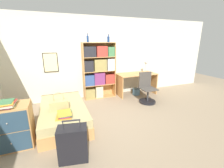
% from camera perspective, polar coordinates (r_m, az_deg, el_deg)
% --- Properties ---
extents(ground_plane, '(14.00, 14.00, 0.00)m').
position_cam_1_polar(ground_plane, '(3.91, -6.00, -12.05)').
color(ground_plane, gray).
extents(wall_back, '(10.00, 0.09, 2.60)m').
position_cam_1_polar(wall_back, '(4.94, -11.12, 9.49)').
color(wall_back, beige).
rests_on(wall_back, ground_plane).
extents(bed, '(1.00, 1.81, 0.42)m').
position_cam_1_polar(bed, '(3.74, -17.97, -10.65)').
color(bed, tan).
rests_on(bed, ground_plane).
extents(handbag, '(0.38, 0.23, 0.38)m').
position_cam_1_polar(handbag, '(3.42, -19.52, -7.42)').
color(handbag, tan).
rests_on(handbag, bed).
extents(book_stack_on_bed, '(0.34, 0.38, 0.07)m').
position_cam_1_polar(book_stack_on_bed, '(3.13, -17.60, -11.01)').
color(book_stack_on_bed, gold).
rests_on(book_stack_on_bed, bed).
extents(suitcase, '(0.49, 0.34, 0.70)m').
position_cam_1_polar(suitcase, '(2.60, -14.61, -21.14)').
color(suitcase, black).
rests_on(suitcase, ground_plane).
extents(dresser, '(0.63, 0.50, 0.78)m').
position_cam_1_polar(dresser, '(3.25, -33.63, -13.20)').
color(dresser, tan).
rests_on(dresser, ground_plane).
extents(magazine_pile_on_dresser, '(0.30, 0.37, 0.09)m').
position_cam_1_polar(magazine_pile_on_dresser, '(3.06, -35.27, -6.27)').
color(magazine_pile_on_dresser, '#99894C').
rests_on(magazine_pile_on_dresser, dresser).
extents(bookcase, '(1.05, 0.32, 1.80)m').
position_cam_1_polar(bookcase, '(4.89, -5.21, 5.16)').
color(bookcase, tan).
rests_on(bookcase, ground_plane).
extents(bottle_green, '(0.07, 0.07, 0.26)m').
position_cam_1_polar(bottle_green, '(4.75, -9.26, 16.63)').
color(bottle_green, navy).
rests_on(bottle_green, bookcase).
extents(bottle_brown, '(0.07, 0.07, 0.22)m').
position_cam_1_polar(bottle_brown, '(4.83, -4.99, 16.57)').
color(bottle_brown, '#B7BCC1').
rests_on(bottle_brown, bookcase).
extents(bottle_clear, '(0.08, 0.08, 0.25)m').
position_cam_1_polar(bottle_clear, '(4.88, -1.39, 16.74)').
color(bottle_clear, navy).
rests_on(bottle_clear, bookcase).
extents(desk, '(1.36, 0.66, 0.75)m').
position_cam_1_polar(desk, '(5.34, 9.25, 1.67)').
color(desk, tan).
rests_on(desk, ground_plane).
extents(desk_lamp, '(0.17, 0.13, 0.46)m').
position_cam_1_polar(desk_lamp, '(5.41, 12.87, 7.35)').
color(desk_lamp, '#ADA89E').
rests_on(desk_lamp, desk).
extents(desk_chair, '(0.50, 0.50, 0.92)m').
position_cam_1_polar(desk_chair, '(4.76, 13.16, -3.36)').
color(desk_chair, black).
rests_on(desk_chair, ground_plane).
extents(waste_bin, '(0.26, 0.26, 0.22)m').
position_cam_1_polar(waste_bin, '(5.39, 9.18, -2.85)').
color(waste_bin, slate).
rests_on(waste_bin, ground_plane).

